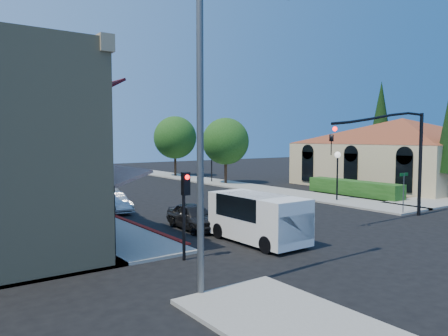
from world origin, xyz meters
TOP-DOWN VIEW (x-y plane):
  - ground at (0.00, 0.00)m, footprint 120.00×120.00m
  - sidewalk_left at (-8.75, 27.00)m, footprint 3.50×50.00m
  - sidewalk_right at (8.75, 27.00)m, footprint 3.50×50.00m
  - curb_red_strip at (-6.90, 8.00)m, footprint 0.25×10.00m
  - mission_building at (21.99, 11.50)m, footprint 30.12×30.12m
  - hedge at (11.70, 9.00)m, footprint 1.40×8.00m
  - conifer_far at (28.00, 18.00)m, footprint 3.20×3.20m
  - street_tree_a at (8.80, 22.00)m, footprint 4.56×4.56m
  - street_tree_b at (8.80, 32.00)m, footprint 4.94×4.94m
  - signal_mast_arm at (5.86, 1.50)m, footprint 8.01×0.39m
  - secondary_signal at (-8.00, 1.41)m, footprint 0.28×0.42m
  - cobra_streetlight at (-9.15, -2.00)m, footprint 3.60×0.25m
  - street_name_sign at (7.50, 2.20)m, footprint 0.80×0.06m
  - lamppost_left_near at (-8.50, 8.00)m, footprint 0.44×0.44m
  - lamppost_left_far at (-8.50, 22.00)m, footprint 0.44×0.44m
  - lamppost_right_near at (8.50, 8.00)m, footprint 0.44×0.44m
  - lamppost_right_far at (8.50, 24.00)m, footprint 0.44×0.44m
  - white_van at (-3.96, 1.95)m, footprint 2.13×4.73m
  - parked_car_a at (-4.80, 6.00)m, footprint 1.77×3.89m
  - parked_car_b at (-6.20, 13.00)m, footprint 1.39×3.65m
  - parked_car_c at (-4.80, 20.00)m, footprint 2.46×4.93m
  - parked_car_d at (-4.80, 27.05)m, footprint 2.09×4.44m

SIDE VIEW (x-z plane):
  - ground at x=0.00m, z-range 0.00..0.00m
  - curb_red_strip at x=-6.90m, z-range -0.03..0.03m
  - hedge at x=11.70m, z-range -0.55..0.55m
  - sidewalk_left at x=-8.75m, z-range 0.00..0.12m
  - sidewalk_right at x=8.75m, z-range 0.00..0.12m
  - parked_car_b at x=-6.20m, z-range 0.00..1.19m
  - parked_car_d at x=-4.80m, z-range 0.00..1.23m
  - parked_car_a at x=-4.80m, z-range 0.00..1.29m
  - parked_car_c at x=-4.80m, z-range 0.00..1.38m
  - white_van at x=-3.96m, z-range 0.16..2.25m
  - street_name_sign at x=7.50m, z-range 0.45..2.95m
  - secondary_signal at x=-8.00m, z-range 0.66..3.98m
  - lamppost_left_near at x=-8.50m, z-range 0.95..4.52m
  - lamppost_left_far at x=-8.50m, z-range 0.95..4.52m
  - lamppost_right_near at x=8.50m, z-range 0.95..4.52m
  - lamppost_right_far at x=8.50m, z-range 0.95..4.52m
  - mission_building at x=21.99m, z-range 0.55..6.95m
  - signal_mast_arm at x=5.86m, z-range 1.09..7.09m
  - street_tree_a at x=8.80m, z-range 0.95..7.43m
  - street_tree_b at x=8.80m, z-range 1.03..8.05m
  - cobra_streetlight at x=-9.15m, z-range 0.61..9.92m
  - conifer_far at x=28.00m, z-range 0.86..11.86m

